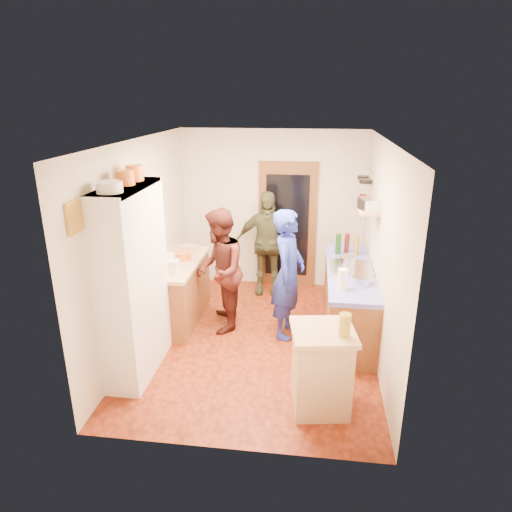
% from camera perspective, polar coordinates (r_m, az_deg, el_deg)
% --- Properties ---
extents(floor, '(3.00, 4.00, 0.02)m').
position_cam_1_polar(floor, '(6.20, 0.14, -10.56)').
color(floor, maroon).
rests_on(floor, ground).
extents(ceiling, '(3.00, 4.00, 0.02)m').
position_cam_1_polar(ceiling, '(5.38, 0.16, 14.32)').
color(ceiling, silver).
rests_on(ceiling, ground).
extents(wall_back, '(3.00, 0.02, 2.60)m').
position_cam_1_polar(wall_back, '(7.58, 2.08, 5.80)').
color(wall_back, beige).
rests_on(wall_back, ground).
extents(wall_front, '(3.00, 0.02, 2.60)m').
position_cam_1_polar(wall_front, '(3.83, -3.69, -8.56)').
color(wall_front, beige).
rests_on(wall_front, ground).
extents(wall_left, '(0.02, 4.00, 2.60)m').
position_cam_1_polar(wall_left, '(6.03, -14.25, 1.55)').
color(wall_left, beige).
rests_on(wall_left, ground).
extents(wall_right, '(0.02, 4.00, 2.60)m').
position_cam_1_polar(wall_right, '(5.68, 15.45, 0.33)').
color(wall_right, beige).
rests_on(wall_right, ground).
extents(door_frame, '(0.95, 0.06, 2.10)m').
position_cam_1_polar(door_frame, '(7.58, 3.91, 3.82)').
color(door_frame, brown).
rests_on(door_frame, ground).
extents(door_glass, '(0.70, 0.02, 1.70)m').
position_cam_1_polar(door_glass, '(7.55, 3.89, 3.75)').
color(door_glass, black).
rests_on(door_glass, door_frame).
extents(hutch_body, '(0.40, 1.20, 2.20)m').
position_cam_1_polar(hutch_body, '(5.32, -15.02, -3.23)').
color(hutch_body, white).
rests_on(hutch_body, ground).
extents(hutch_top_shelf, '(0.40, 1.14, 0.04)m').
position_cam_1_polar(hutch_top_shelf, '(5.02, -16.10, 8.22)').
color(hutch_top_shelf, white).
rests_on(hutch_top_shelf, hutch_body).
extents(plate_stack, '(0.26, 0.26, 0.11)m').
position_cam_1_polar(plate_stack, '(4.69, -17.85, 8.20)').
color(plate_stack, white).
rests_on(plate_stack, hutch_top_shelf).
extents(orange_pot_a, '(0.19, 0.19, 0.15)m').
position_cam_1_polar(orange_pot_a, '(5.04, -16.02, 9.39)').
color(orange_pot_a, orange).
rests_on(orange_pot_a, hutch_top_shelf).
extents(orange_pot_b, '(0.19, 0.19, 0.17)m').
position_cam_1_polar(orange_pot_b, '(5.27, -14.94, 10.00)').
color(orange_pot_b, orange).
rests_on(orange_pot_b, hutch_top_shelf).
extents(left_counter_base, '(0.60, 1.40, 0.85)m').
position_cam_1_polar(left_counter_base, '(6.63, -9.73, -4.55)').
color(left_counter_base, brown).
rests_on(left_counter_base, ground).
extents(left_counter_top, '(0.64, 1.44, 0.05)m').
position_cam_1_polar(left_counter_top, '(6.46, -9.96, -0.90)').
color(left_counter_top, tan).
rests_on(left_counter_top, left_counter_base).
extents(toaster, '(0.24, 0.16, 0.18)m').
position_cam_1_polar(toaster, '(6.03, -10.72, -1.30)').
color(toaster, white).
rests_on(toaster, left_counter_top).
extents(kettle, '(0.18, 0.18, 0.16)m').
position_cam_1_polar(kettle, '(6.32, -10.80, -0.41)').
color(kettle, white).
rests_on(kettle, left_counter_top).
extents(orange_bowl, '(0.23, 0.23, 0.10)m').
position_cam_1_polar(orange_bowl, '(6.51, -9.06, -0.01)').
color(orange_bowl, orange).
rests_on(orange_bowl, left_counter_top).
extents(chopping_board, '(0.36, 0.31, 0.02)m').
position_cam_1_polar(chopping_board, '(7.01, -8.35, 1.14)').
color(chopping_board, tan).
rests_on(chopping_board, left_counter_top).
extents(right_counter_base, '(0.60, 2.20, 0.84)m').
position_cam_1_polar(right_counter_base, '(6.43, 11.44, -5.51)').
color(right_counter_base, brown).
rests_on(right_counter_base, ground).
extents(right_counter_top, '(0.62, 2.22, 0.06)m').
position_cam_1_polar(right_counter_top, '(6.25, 11.71, -1.77)').
color(right_counter_top, '#0D08C2').
rests_on(right_counter_top, right_counter_base).
extents(hob, '(0.55, 0.58, 0.04)m').
position_cam_1_polar(hob, '(6.21, 11.77, -1.45)').
color(hob, silver).
rests_on(hob, right_counter_top).
extents(pot_on_hob, '(0.20, 0.20, 0.13)m').
position_cam_1_polar(pot_on_hob, '(6.17, 11.36, -0.68)').
color(pot_on_hob, silver).
rests_on(pot_on_hob, hob).
extents(bottle_a, '(0.10, 0.10, 0.31)m').
position_cam_1_polar(bottle_a, '(6.72, 10.24, 1.50)').
color(bottle_a, '#143F14').
rests_on(bottle_a, right_counter_top).
extents(bottle_b, '(0.09, 0.09, 0.28)m').
position_cam_1_polar(bottle_b, '(6.82, 11.29, 1.60)').
color(bottle_b, '#591419').
rests_on(bottle_b, right_counter_top).
extents(bottle_c, '(0.08, 0.08, 0.30)m').
position_cam_1_polar(bottle_c, '(6.72, 12.45, 1.31)').
color(bottle_c, olive).
rests_on(bottle_c, right_counter_top).
extents(paper_towel, '(0.14, 0.14, 0.26)m').
position_cam_1_polar(paper_towel, '(5.52, 10.75, -2.86)').
color(paper_towel, white).
rests_on(paper_towel, right_counter_top).
extents(mixing_bowl, '(0.29, 0.29, 0.09)m').
position_cam_1_polar(mixing_bowl, '(5.76, 13.09, -2.95)').
color(mixing_bowl, silver).
rests_on(mixing_bowl, right_counter_top).
extents(island_base, '(0.62, 0.62, 0.86)m').
position_cam_1_polar(island_base, '(4.85, 8.14, -14.09)').
color(island_base, tan).
rests_on(island_base, ground).
extents(island_top, '(0.70, 0.70, 0.05)m').
position_cam_1_polar(island_top, '(4.62, 8.41, -9.37)').
color(island_top, tan).
rests_on(island_top, island_base).
extents(cutting_board, '(0.39, 0.33, 0.02)m').
position_cam_1_polar(cutting_board, '(4.65, 7.70, -8.99)').
color(cutting_board, white).
rests_on(cutting_board, island_top).
extents(oil_jar, '(0.13, 0.13, 0.23)m').
position_cam_1_polar(oil_jar, '(4.48, 11.04, -8.46)').
color(oil_jar, '#AD9E2D').
rests_on(oil_jar, island_top).
extents(pan_rail, '(0.02, 0.65, 0.02)m').
position_cam_1_polar(pan_rail, '(6.97, 14.00, 10.32)').
color(pan_rail, silver).
rests_on(pan_rail, wall_right).
extents(pan_hang_a, '(0.18, 0.18, 0.05)m').
position_cam_1_polar(pan_hang_a, '(6.81, 13.56, 9.04)').
color(pan_hang_a, black).
rests_on(pan_hang_a, pan_rail).
extents(pan_hang_b, '(0.16, 0.16, 0.05)m').
position_cam_1_polar(pan_hang_b, '(7.01, 13.39, 9.17)').
color(pan_hang_b, black).
rests_on(pan_hang_b, pan_rail).
extents(pan_hang_c, '(0.17, 0.17, 0.05)m').
position_cam_1_polar(pan_hang_c, '(7.21, 13.25, 9.53)').
color(pan_hang_c, black).
rests_on(pan_hang_c, pan_rail).
extents(wall_shelf, '(0.26, 0.42, 0.03)m').
position_cam_1_polar(wall_shelf, '(5.98, 13.92, 5.43)').
color(wall_shelf, tan).
rests_on(wall_shelf, wall_right).
extents(radio, '(0.29, 0.34, 0.15)m').
position_cam_1_polar(radio, '(5.96, 13.99, 6.26)').
color(radio, silver).
rests_on(radio, wall_shelf).
extents(ext_bracket, '(0.06, 0.10, 0.04)m').
position_cam_1_polar(ext_bracket, '(7.25, 13.55, 5.86)').
color(ext_bracket, black).
rests_on(ext_bracket, wall_right).
extents(fire_extinguisher, '(0.11, 0.11, 0.32)m').
position_cam_1_polar(fire_extinguisher, '(7.24, 13.11, 6.27)').
color(fire_extinguisher, red).
rests_on(fire_extinguisher, wall_right).
extents(picture_frame, '(0.03, 0.25, 0.30)m').
position_cam_1_polar(picture_frame, '(4.47, -21.78, 4.54)').
color(picture_frame, gold).
rests_on(picture_frame, wall_left).
extents(person_hob, '(0.53, 0.71, 1.74)m').
position_cam_1_polar(person_hob, '(5.97, 4.29, -2.44)').
color(person_hob, '#212E99').
rests_on(person_hob, ground).
extents(person_left, '(0.77, 0.92, 1.71)m').
position_cam_1_polar(person_left, '(6.21, -4.29, -1.72)').
color(person_left, '#401813').
rests_on(person_left, ground).
extents(person_back, '(1.01, 0.45, 1.69)m').
position_cam_1_polar(person_back, '(7.32, 1.41, 1.61)').
color(person_back, '#3D4026').
rests_on(person_back, ground).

